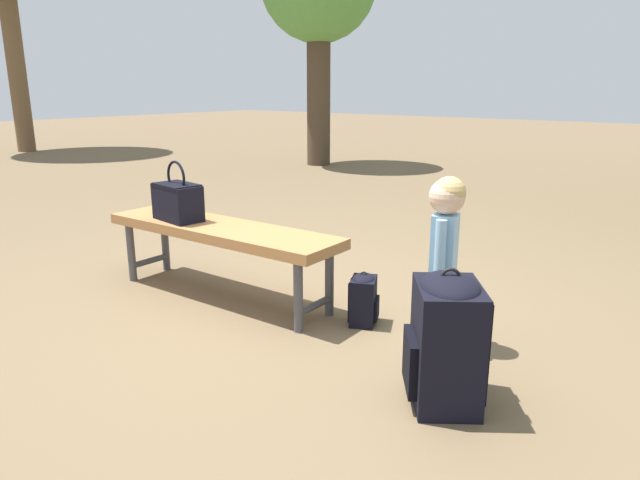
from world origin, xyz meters
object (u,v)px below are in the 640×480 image
at_px(handbag, 178,200).
at_px(backpack_large, 446,337).
at_px(child_standing, 445,236).
at_px(backpack_small, 364,298).
at_px(park_bench, 221,234).

relative_size(handbag, backpack_large, 0.64).
distance_m(handbag, backpack_large, 1.95).
xyz_separation_m(child_standing, backpack_large, (0.26, -0.48, -0.28)).
bearing_deg(backpack_small, child_standing, 1.66).
bearing_deg(backpack_large, park_bench, 170.03).
relative_size(backpack_large, backpack_small, 1.94).
xyz_separation_m(handbag, backpack_small, (1.21, 0.25, -0.43)).
relative_size(child_standing, backpack_large, 1.47).
distance_m(park_bench, child_standing, 1.38).
height_order(park_bench, handbag, handbag).
distance_m(handbag, backpack_small, 1.31).
xyz_separation_m(child_standing, backpack_small, (-0.45, -0.01, -0.42)).
relative_size(park_bench, backpack_small, 5.44).
distance_m(park_bench, backpack_large, 1.64).
height_order(handbag, child_standing, child_standing).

